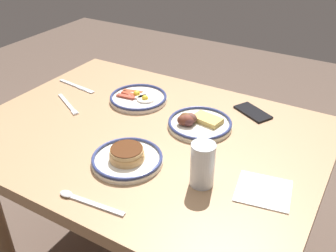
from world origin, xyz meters
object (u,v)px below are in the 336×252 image
object	(u,v)px
paper_napkin	(263,191)
fork_near	(68,104)
plate_far_companion	(127,158)
tea_spoon	(82,200)
plate_center_pancakes	(198,123)
plate_near_main	(138,98)
drinking_glass	(202,167)
butter_knife	(76,86)
cell_phone	(253,112)

from	to	relation	value
paper_napkin	fork_near	size ratio (longest dim) A/B	0.83
plate_far_companion	tea_spoon	distance (m)	0.21
plate_center_pancakes	plate_near_main	bearing A→B (deg)	-11.31
drinking_glass	tea_spoon	bearing A→B (deg)	43.14
drinking_glass	butter_knife	xyz separation A→B (m)	(0.75, -0.31, -0.06)
plate_center_pancakes	plate_far_companion	distance (m)	0.32
drinking_glass	tea_spoon	distance (m)	0.34
butter_knife	fork_near	bearing A→B (deg)	120.64
plate_center_pancakes	paper_napkin	world-z (taller)	plate_center_pancakes
paper_napkin	plate_near_main	bearing A→B (deg)	-24.42
cell_phone	butter_knife	xyz separation A→B (m)	(0.74, 0.16, -0.00)
butter_knife	tea_spoon	size ratio (longest dim) A/B	1.01
cell_phone	fork_near	size ratio (longest dim) A/B	0.80
plate_center_pancakes	plate_far_companion	bearing A→B (deg)	72.81
plate_far_companion	tea_spoon	world-z (taller)	plate_far_companion
plate_near_main	tea_spoon	xyz separation A→B (m)	(-0.20, 0.57, -0.01)
fork_near	paper_napkin	bearing A→B (deg)	172.69
plate_near_main	drinking_glass	world-z (taller)	drinking_glass
cell_phone	tea_spoon	distance (m)	0.74
plate_center_pancakes	paper_napkin	size ratio (longest dim) A/B	1.53
plate_near_main	paper_napkin	distance (m)	0.67
drinking_glass	tea_spoon	size ratio (longest dim) A/B	0.66
plate_far_companion	fork_near	bearing A→B (deg)	-24.03
plate_far_companion	butter_knife	xyz separation A→B (m)	(0.51, -0.33, -0.01)
paper_napkin	fork_near	world-z (taller)	fork_near
paper_napkin	fork_near	bearing A→B (deg)	-7.31
plate_far_companion	cell_phone	xyz separation A→B (m)	(-0.23, -0.50, -0.01)
butter_knife	plate_near_main	bearing A→B (deg)	-174.72
plate_center_pancakes	butter_knife	bearing A→B (deg)	-2.95
plate_near_main	tea_spoon	size ratio (longest dim) A/B	1.12
plate_center_pancakes	fork_near	world-z (taller)	plate_center_pancakes
plate_far_companion	paper_napkin	world-z (taller)	plate_far_companion
plate_near_main	tea_spoon	bearing A→B (deg)	109.48
fork_near	butter_knife	bearing A→B (deg)	-59.36
plate_near_main	plate_center_pancakes	world-z (taller)	plate_center_pancakes
drinking_glass	plate_far_companion	bearing A→B (deg)	6.00
plate_near_main	cell_phone	world-z (taller)	plate_near_main
plate_near_main	plate_center_pancakes	size ratio (longest dim) A/B	1.00
plate_center_pancakes	drinking_glass	distance (m)	0.32
plate_near_main	paper_napkin	xyz separation A→B (m)	(-0.61, 0.28, -0.01)
plate_near_main	tea_spoon	distance (m)	0.60
drinking_glass	paper_napkin	world-z (taller)	drinking_glass
plate_center_pancakes	tea_spoon	xyz separation A→B (m)	(0.10, 0.51, -0.01)
paper_napkin	butter_knife	distance (m)	0.95
paper_napkin	butter_knife	bearing A→B (deg)	-15.22
plate_near_main	fork_near	world-z (taller)	plate_near_main
plate_near_main	paper_napkin	world-z (taller)	plate_near_main
plate_far_companion	cell_phone	bearing A→B (deg)	-114.86
plate_center_pancakes	fork_near	size ratio (longest dim) A/B	1.28
plate_center_pancakes	tea_spoon	size ratio (longest dim) A/B	1.12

